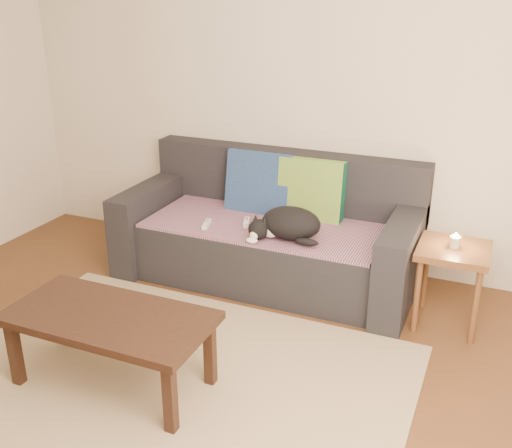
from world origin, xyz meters
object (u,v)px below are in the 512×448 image
sofa (270,236)px  cat (288,224)px  wii_remote_b (246,222)px  coffee_table (110,323)px  wii_remote_a (207,224)px  side_table (453,261)px

sofa → cat: size_ratio=4.31×
wii_remote_b → coffee_table: size_ratio=0.14×
sofa → wii_remote_a: sofa is taller
sofa → wii_remote_a: size_ratio=14.00×
coffee_table → side_table: bearing=40.9°
sofa → coffee_table: (-0.27, -1.54, 0.07)m
side_table → sofa: bearing=171.1°
wii_remote_a → coffee_table: (0.09, -1.25, -0.08)m
cat → wii_remote_b: (-0.35, 0.12, -0.09)m
cat → side_table: size_ratio=0.92×
wii_remote_b → coffee_table: 1.40m
cat → sofa: bearing=135.0°
wii_remote_a → cat: bearing=-102.0°
side_table → coffee_table: 2.05m
sofa → wii_remote_b: 0.24m
wii_remote_b → coffee_table: bearing=154.9°
wii_remote_b → wii_remote_a: bearing=101.5°
side_table → coffee_table: bearing=-139.1°
wii_remote_a → side_table: (1.64, 0.09, -0.02)m
cat → wii_remote_b: size_ratio=3.25×
cat → wii_remote_a: cat is taller
sofa → side_table: 1.30m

